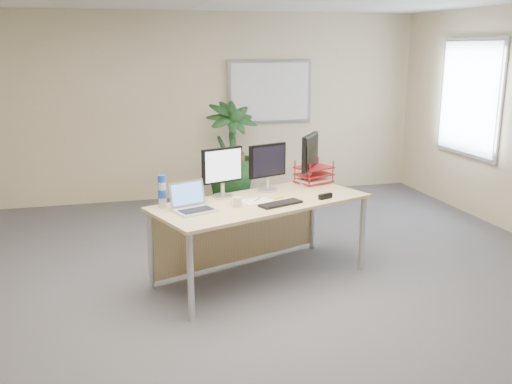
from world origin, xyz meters
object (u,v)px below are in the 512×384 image
object	(u,v)px
monitor_left	(222,169)
monitor_right	(268,164)
floor_plant	(231,154)
desk	(254,215)
laptop	(192,204)

from	to	relation	value
monitor_left	monitor_right	bearing A→B (deg)	14.32
monitor_left	floor_plant	bearing A→B (deg)	75.76
desk	monitor_right	bearing A→B (deg)	49.86
floor_plant	monitor_right	distance (m)	2.36
laptop	monitor_right	bearing A→B (deg)	30.95
laptop	desk	bearing A→B (deg)	22.42
desk	floor_plant	bearing A→B (deg)	82.47
monitor_right	desk	bearing A→B (deg)	-130.14
laptop	monitor_left	bearing A→B (deg)	46.96
desk	floor_plant	xyz separation A→B (m)	(0.34, 2.58, 0.13)
floor_plant	monitor_left	world-z (taller)	floor_plant
desk	monitor_left	world-z (taller)	monitor_left
desk	monitor_left	bearing A→B (deg)	157.39
desk	laptop	bearing A→B (deg)	-157.58
desk	laptop	distance (m)	0.73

